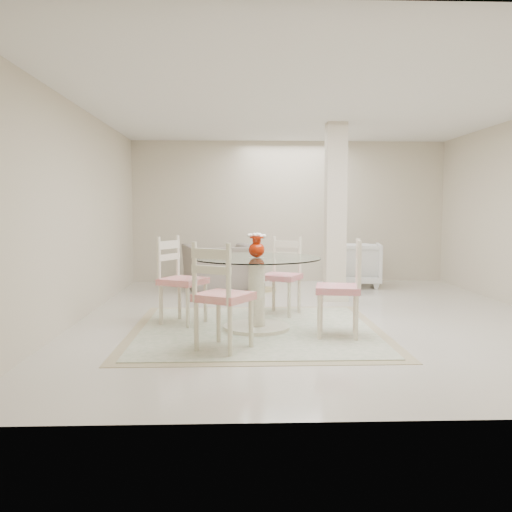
{
  "coord_description": "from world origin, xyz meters",
  "views": [
    {
      "loc": [
        -1.01,
        -6.95,
        1.41
      ],
      "look_at": [
        -0.78,
        -0.56,
        0.85
      ],
      "focal_mm": 38.0,
      "sensor_mm": 36.0,
      "label": 1
    }
  ],
  "objects_px": {
    "column": "(335,213)",
    "dining_chair_south": "(219,289)",
    "dining_table": "(257,293)",
    "dining_chair_north": "(283,270)",
    "dining_chair_west": "(178,273)",
    "red_vase": "(257,246)",
    "armchair_white": "(356,264)",
    "dining_chair_east": "(345,281)",
    "recliner_taupe": "(220,267)",
    "side_table": "(262,277)"
  },
  "relations": [
    {
      "from": "dining_table",
      "to": "dining_chair_north",
      "type": "distance_m",
      "value": 1.04
    },
    {
      "from": "red_vase",
      "to": "dining_chair_north",
      "type": "height_order",
      "value": "dining_chair_north"
    },
    {
      "from": "dining_chair_west",
      "to": "dining_chair_north",
      "type": "bearing_deg",
      "value": -38.46
    },
    {
      "from": "dining_table",
      "to": "dining_chair_south",
      "type": "relative_size",
      "value": 1.23
    },
    {
      "from": "dining_chair_north",
      "to": "armchair_white",
      "type": "xyz_separation_m",
      "value": [
        1.56,
        2.61,
        -0.2
      ]
    },
    {
      "from": "side_table",
      "to": "column",
      "type": "bearing_deg",
      "value": -43.16
    },
    {
      "from": "dining_chair_south",
      "to": "dining_table",
      "type": "bearing_deg",
      "value": -80.95
    },
    {
      "from": "red_vase",
      "to": "dining_chair_east",
      "type": "xyz_separation_m",
      "value": [
        0.96,
        -0.37,
        -0.36
      ]
    },
    {
      "from": "dining_table",
      "to": "dining_chair_west",
      "type": "distance_m",
      "value": 1.04
    },
    {
      "from": "column",
      "to": "dining_chair_east",
      "type": "distance_m",
      "value": 2.56
    },
    {
      "from": "dining_chair_east",
      "to": "recliner_taupe",
      "type": "xyz_separation_m",
      "value": [
        -1.49,
        3.74,
        -0.24
      ]
    },
    {
      "from": "column",
      "to": "recliner_taupe",
      "type": "height_order",
      "value": "column"
    },
    {
      "from": "dining_table",
      "to": "red_vase",
      "type": "relative_size",
      "value": 5.25
    },
    {
      "from": "armchair_white",
      "to": "side_table",
      "type": "height_order",
      "value": "armchair_white"
    },
    {
      "from": "dining_table",
      "to": "dining_chair_north",
      "type": "relative_size",
      "value": 1.3
    },
    {
      "from": "dining_chair_east",
      "to": "side_table",
      "type": "distance_m",
      "value": 3.54
    },
    {
      "from": "red_vase",
      "to": "recliner_taupe",
      "type": "xyz_separation_m",
      "value": [
        -0.53,
        3.37,
        -0.6
      ]
    },
    {
      "from": "red_vase",
      "to": "dining_chair_south",
      "type": "relative_size",
      "value": 0.23
    },
    {
      "from": "red_vase",
      "to": "armchair_white",
      "type": "distance_m",
      "value": 4.1
    },
    {
      "from": "column",
      "to": "dining_chair_south",
      "type": "relative_size",
      "value": 2.25
    },
    {
      "from": "dining_chair_north",
      "to": "side_table",
      "type": "relative_size",
      "value": 2.17
    },
    {
      "from": "dining_chair_west",
      "to": "recliner_taupe",
      "type": "xyz_separation_m",
      "value": [
        0.41,
        2.97,
        -0.24
      ]
    },
    {
      "from": "red_vase",
      "to": "dining_chair_west",
      "type": "bearing_deg",
      "value": 157.56
    },
    {
      "from": "dining_chair_west",
      "to": "dining_chair_south",
      "type": "height_order",
      "value": "dining_chair_south"
    },
    {
      "from": "recliner_taupe",
      "to": "armchair_white",
      "type": "relative_size",
      "value": 1.35
    },
    {
      "from": "dining_chair_west",
      "to": "dining_chair_south",
      "type": "relative_size",
      "value": 0.99
    },
    {
      "from": "dining_chair_east",
      "to": "red_vase",
      "type": "bearing_deg",
      "value": -100.65
    },
    {
      "from": "red_vase",
      "to": "side_table",
      "type": "bearing_deg",
      "value": 86.08
    },
    {
      "from": "dining_chair_west",
      "to": "dining_chair_south",
      "type": "distance_m",
      "value": 1.45
    },
    {
      "from": "dining_chair_north",
      "to": "red_vase",
      "type": "bearing_deg",
      "value": -85.72
    },
    {
      "from": "dining_chair_west",
      "to": "dining_table",
      "type": "bearing_deg",
      "value": -83.48
    },
    {
      "from": "armchair_white",
      "to": "side_table",
      "type": "distance_m",
      "value": 1.82
    },
    {
      "from": "dining_chair_east",
      "to": "dining_chair_north",
      "type": "bearing_deg",
      "value": -146.01
    },
    {
      "from": "dining_table",
      "to": "red_vase",
      "type": "xyz_separation_m",
      "value": [
        0.0,
        0.0,
        0.55
      ]
    },
    {
      "from": "dining_chair_east",
      "to": "dining_chair_north",
      "type": "distance_m",
      "value": 1.43
    },
    {
      "from": "column",
      "to": "dining_chair_south",
      "type": "bearing_deg",
      "value": -119.16
    },
    {
      "from": "dining_chair_west",
      "to": "dining_chair_south",
      "type": "xyz_separation_m",
      "value": [
        0.55,
        -1.34,
        0.01
      ]
    },
    {
      "from": "dining_table",
      "to": "dining_chair_east",
      "type": "relative_size",
      "value": 1.25
    },
    {
      "from": "dining_chair_north",
      "to": "armchair_white",
      "type": "bearing_deg",
      "value": 85.83
    },
    {
      "from": "red_vase",
      "to": "dining_chair_east",
      "type": "relative_size",
      "value": 0.24
    },
    {
      "from": "dining_chair_east",
      "to": "dining_chair_north",
      "type": "relative_size",
      "value": 1.04
    },
    {
      "from": "dining_chair_west",
      "to": "red_vase",
      "type": "bearing_deg",
      "value": -83.31
    },
    {
      "from": "dining_chair_south",
      "to": "dining_chair_north",
      "type": "bearing_deg",
      "value": -80.75
    },
    {
      "from": "dining_chair_south",
      "to": "side_table",
      "type": "relative_size",
      "value": 2.29
    },
    {
      "from": "dining_table",
      "to": "column",
      "type": "bearing_deg",
      "value": 58.17
    },
    {
      "from": "dining_chair_east",
      "to": "armchair_white",
      "type": "bearing_deg",
      "value": 176.5
    },
    {
      "from": "dining_chair_south",
      "to": "armchair_white",
      "type": "bearing_deg",
      "value": -85.71
    },
    {
      "from": "dining_chair_east",
      "to": "dining_chair_south",
      "type": "bearing_deg",
      "value": -56.23
    },
    {
      "from": "red_vase",
      "to": "armchair_white",
      "type": "height_order",
      "value": "red_vase"
    },
    {
      "from": "column",
      "to": "dining_chair_west",
      "type": "relative_size",
      "value": 2.28
    }
  ]
}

